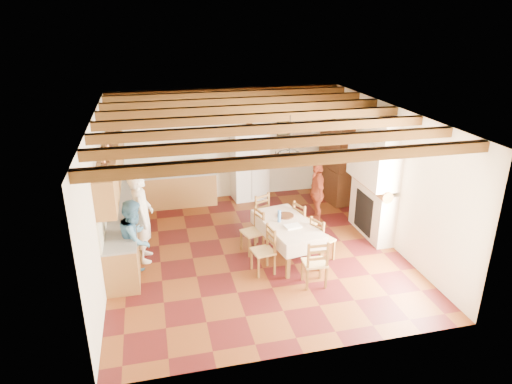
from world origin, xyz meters
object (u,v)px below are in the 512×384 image
microwave (198,166)px  chair_right_far (305,222)px  refrigerator (249,165)px  chair_right_near (322,238)px  person_man (142,217)px  person_woman_red (317,193)px  chair_left_near (263,250)px  hutch (335,163)px  chair_end_near (315,262)px  person_woman_blue (135,239)px  dining_table (287,226)px  chair_end_far (267,216)px  chair_left_far (252,231)px

microwave → chair_right_far: bearing=-60.4°
refrigerator → microwave: (-1.39, -0.11, 0.10)m
chair_right_near → person_man: (-3.57, 0.85, 0.48)m
person_woman_red → chair_left_near: bearing=-35.8°
hutch → chair_end_near: size_ratio=2.19×
chair_right_near → person_woman_blue: (-3.71, 0.21, 0.32)m
person_man → chair_right_near: bearing=-102.5°
chair_left_near → chair_end_near: bearing=43.0°
chair_right_near → person_woman_red: (0.52, 1.76, 0.27)m
dining_table → person_woman_blue: (-3.04, -0.08, 0.10)m
refrigerator → hutch: (2.20, -0.76, 0.12)m
hutch → person_woman_red: hutch is taller
chair_right_far → dining_table: bearing=112.1°
chair_left_near → person_woman_blue: size_ratio=0.60×
hutch → person_woman_blue: 5.85m
chair_end_far → dining_table: bearing=-103.6°
dining_table → chair_right_far: size_ratio=1.97×
microwave → refrigerator: bearing=-2.2°
person_woman_blue → microwave: person_woman_blue is taller
chair_left_near → dining_table: bearing=119.1°
chair_left_far → person_woman_red: person_woman_red is taller
hutch → chair_end_near: hutch is taller
person_woman_blue → microwave: 3.73m
hutch → chair_left_far: 3.67m
dining_table → microwave: size_ratio=3.87×
chair_left_far → person_woman_blue: 2.43m
chair_end_near → hutch: bearing=-114.1°
refrigerator → person_woman_blue: refrigerator is taller
dining_table → chair_left_far: bearing=152.8°
refrigerator → chair_left_near: refrigerator is taller
dining_table → person_man: bearing=169.1°
chair_end_near → person_woman_red: (1.00, 2.62, 0.27)m
chair_left_near → chair_left_far: (-0.02, 0.85, 0.00)m
chair_end_far → chair_end_near: bearing=-103.8°
refrigerator → chair_end_far: bearing=-98.0°
hutch → chair_left_near: size_ratio=2.19×
refrigerator → chair_right_near: (0.73, -3.69, -0.45)m
chair_left_near → chair_end_far: (0.47, 1.53, 0.00)m
chair_left_far → person_woman_blue: person_woman_blue is taller
chair_right_far → chair_end_near: same height
hutch → person_man: hutch is taller
dining_table → chair_right_near: chair_right_near is taller
chair_end_near → chair_left_near: bearing=-34.8°
chair_left_far → chair_end_near: bearing=14.1°
chair_end_far → microwave: size_ratio=1.96×
chair_end_near → person_woman_red: bearing=-107.8°
refrigerator → person_woman_red: refrigerator is taller
chair_right_near → microwave: 4.20m
person_woman_red → chair_end_far: bearing=-64.9°
chair_right_far → microwave: (-2.02, 2.75, 0.56)m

